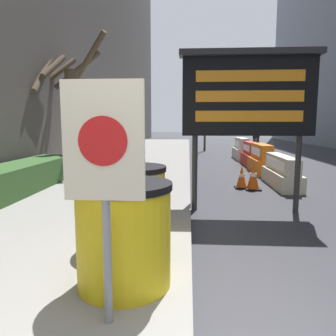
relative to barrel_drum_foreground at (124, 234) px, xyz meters
The scene contains 14 objects.
hedge_strip 4.44m from the barrel_drum_foreground, 133.29° to the left, with size 0.90×5.72×0.59m.
bare_tree 7.70m from the barrel_drum_foreground, 113.39° to the left, with size 2.36×2.45×4.17m.
barrel_drum_foreground is the anchor object (origin of this frame).
barrel_drum_middle 1.10m from the barrel_drum_foreground, 96.67° to the left, with size 0.86×0.86×0.93m.
warning_sign 0.93m from the barrel_drum_foreground, 90.59° to the right, with size 0.56×0.08×1.73m.
message_board 3.80m from the barrel_drum_foreground, 63.01° to the left, with size 2.41×0.36×2.82m.
jersey_barrier_cream 6.29m from the barrel_drum_foreground, 62.39° to the left, with size 0.54×2.08×0.78m.
jersey_barrier_orange_near 8.41m from the barrel_drum_foreground, 69.71° to the left, with size 0.62×1.62×0.93m.
jersey_barrier_red_striped 10.18m from the barrel_drum_foreground, 73.36° to the left, with size 0.52×1.61×0.89m.
jersey_barrier_white 12.34m from the barrel_drum_foreground, 76.34° to the left, with size 0.59×1.82×0.95m.
traffic_cone_near 5.58m from the barrel_drum_foreground, 70.36° to the left, with size 0.32×0.32×0.56m.
traffic_cone_mid 5.50m from the barrel_drum_foreground, 67.35° to the left, with size 0.36×0.36×0.64m.
traffic_light_near_curb 16.38m from the barrel_drum_foreground, 84.74° to the left, with size 0.28×0.45×4.33m.
pedestrian_passerby 14.42m from the barrel_drum_foreground, 74.18° to the left, with size 0.42×0.54×1.81m.
Camera 1 is at (-0.04, -1.90, 1.58)m, focal length 35.00 mm.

